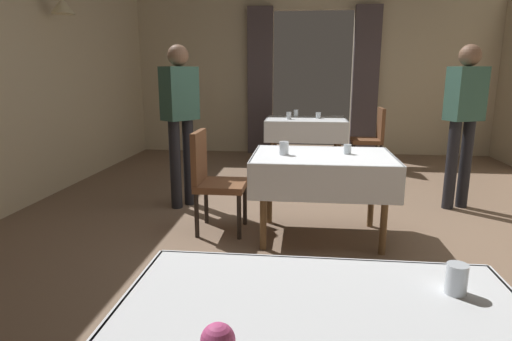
{
  "coord_description": "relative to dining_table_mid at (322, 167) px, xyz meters",
  "views": [
    {
      "loc": [
        -0.15,
        -3.69,
        1.43
      ],
      "look_at": [
        -0.58,
        0.29,
        0.52
      ],
      "focal_mm": 30.02,
      "sensor_mm": 36.0,
      "label": 1
    }
  ],
  "objects": [
    {
      "name": "person_diner_standing_aside",
      "position": [
        -1.47,
        0.77,
        0.38
      ],
      "size": [
        0.39,
        0.42,
        1.72
      ],
      "color": "black",
      "rests_on": "ground"
    },
    {
      "name": "chair_far_right",
      "position": [
        0.87,
        2.9,
        -0.13
      ],
      "size": [
        0.44,
        0.44,
        0.93
      ],
      "color": "black",
      "rests_on": "ground"
    },
    {
      "name": "glass_far_b",
      "position": [
        -0.29,
        3.21,
        0.17
      ],
      "size": [
        0.07,
        0.07,
        0.12
      ],
      "primitive_type": "cylinder",
      "color": "silver",
      "rests_on": "dining_table_far"
    },
    {
      "name": "glass_mid_b",
      "position": [
        0.21,
        0.05,
        0.15
      ],
      "size": [
        0.07,
        0.07,
        0.08
      ],
      "primitive_type": "cylinder",
      "color": "silver",
      "rests_on": "dining_table_mid"
    },
    {
      "name": "dining_table_far",
      "position": [
        -0.13,
        3.01,
        0.0
      ],
      "size": [
        1.22,
        0.94,
        0.75
      ],
      "color": "brown",
      "rests_on": "ground"
    },
    {
      "name": "glass_near_b",
      "position": [
        0.32,
        -2.35,
        0.16
      ],
      "size": [
        0.07,
        0.07,
        0.1
      ],
      "primitive_type": "cylinder",
      "color": "silver",
      "rests_on": "dining_table_near"
    },
    {
      "name": "glass_mid_a",
      "position": [
        -0.33,
        -0.04,
        0.17
      ],
      "size": [
        0.08,
        0.08,
        0.11
      ],
      "primitive_type": "cylinder",
      "color": "silver",
      "rests_on": "dining_table_mid"
    },
    {
      "name": "wall_back",
      "position": [
        -0.03,
        4.22,
        0.87
      ],
      "size": [
        6.4,
        0.27,
        3.0
      ],
      "color": "beige",
      "rests_on": "ground"
    },
    {
      "name": "ground",
      "position": [
        -0.03,
        0.04,
        -0.64
      ],
      "size": [
        10.08,
        10.08,
        0.0
      ],
      "primitive_type": "plane",
      "color": "#7A604C"
    },
    {
      "name": "chair_mid_left",
      "position": [
        -0.99,
        0.06,
        -0.13
      ],
      "size": [
        0.44,
        0.44,
        0.93
      ],
      "color": "black",
      "rests_on": "ground"
    },
    {
      "name": "person_waiter_by_doorway",
      "position": [
        1.49,
        1.03,
        0.38
      ],
      "size": [
        0.42,
        0.34,
        1.72
      ],
      "color": "black",
      "rests_on": "ground"
    },
    {
      "name": "glass_far_c",
      "position": [
        0.06,
        3.04,
        0.16
      ],
      "size": [
        0.08,
        0.08,
        0.09
      ],
      "primitive_type": "cylinder",
      "color": "silver",
      "rests_on": "dining_table_far"
    },
    {
      "name": "glass_far_a",
      "position": [
        -0.39,
        2.86,
        0.16
      ],
      "size": [
        0.07,
        0.07,
        0.11
      ],
      "primitive_type": "cylinder",
      "color": "silver",
      "rests_on": "dining_table_far"
    },
    {
      "name": "dining_table_mid",
      "position": [
        0.0,
        0.0,
        0.0
      ],
      "size": [
        1.2,
        0.88,
        0.75
      ],
      "color": "brown",
      "rests_on": "ground"
    }
  ]
}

